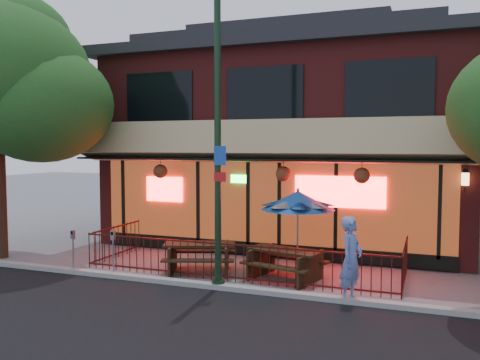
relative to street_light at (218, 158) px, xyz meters
The scene contains 11 objects.
ground 3.17m from the street_light, 90.34° to the left, with size 80.00×80.00×0.00m, color gray.
curb 3.09m from the street_light, 91.40° to the right, with size 80.00×0.25×0.12m, color #999993.
restaurant_building 7.58m from the street_light, 90.02° to the left, with size 12.96×9.49×8.05m.
patio_fence 2.68m from the street_light, 90.15° to the left, with size 8.44×2.62×1.00m.
street_light is the anchor object (origin of this frame).
picnic_table_left 3.05m from the street_light, 131.76° to the left, with size 2.27×2.00×0.81m.
picnic_table_right 3.20m from the street_light, 44.02° to the left, with size 2.15×1.83×0.79m.
patio_umbrella 2.93m from the street_light, 58.73° to the left, with size 2.00×2.00×2.28m.
pedestrian 3.85m from the street_light, ahead, with size 0.69×0.45×1.88m, color #6480C8.
parking_meter_near 3.78m from the street_light, behind, with size 0.12×0.10×1.22m.
parking_meter_far 4.82m from the street_light, behind, with size 0.12×0.11×1.17m.
Camera 1 is at (4.75, -11.50, 3.46)m, focal length 38.00 mm.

